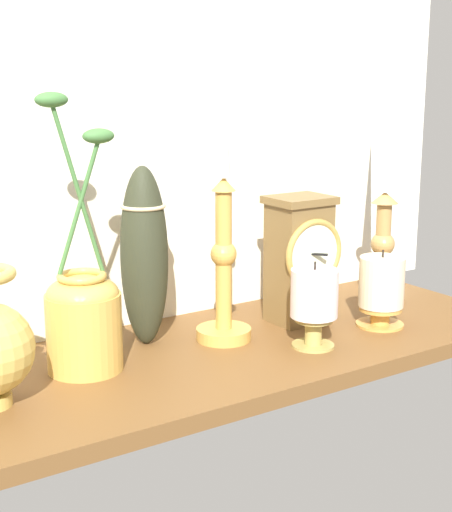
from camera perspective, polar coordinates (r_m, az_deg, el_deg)
ground_plane at (r=117.59cm, az=-0.17°, el=-7.26°), size 100.00×36.00×2.40cm
back_wall at (r=126.23cm, az=-4.90°, el=9.79°), size 120.00×2.00×65.00cm
mantel_clock at (r=126.62cm, az=5.48°, el=-0.17°), size 11.17×10.14×20.89cm
candlestick_tall_left at (r=139.18cm, az=11.50°, el=1.90°), size 7.74×7.74×41.12cm
candlestick_tall_center at (r=116.89cm, az=-0.18°, el=-0.09°), size 8.52×8.52×40.70cm
brass_vase_jar at (r=107.78cm, az=-10.44°, el=-4.19°), size 10.41×10.41×37.80cm
pillar_candle_front at (r=127.63cm, az=11.35°, el=-2.38°), size 7.77×7.77×12.61cm
pillar_candle_near_clock at (r=115.87cm, az=6.50°, el=-3.29°), size 7.08×7.08×13.14cm
tall_ceramic_vase at (r=115.50cm, az=-6.03°, el=0.02°), size 7.11×7.11×27.10cm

